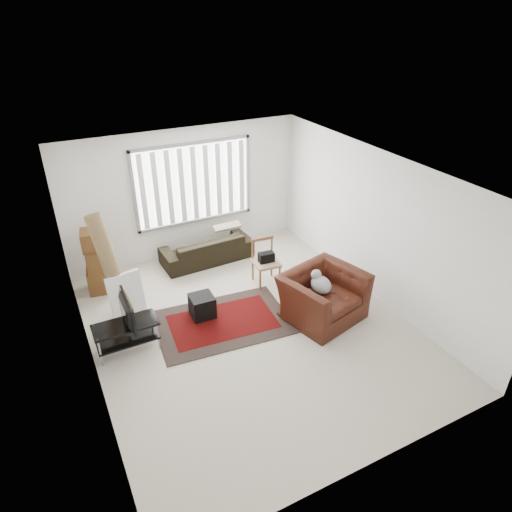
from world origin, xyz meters
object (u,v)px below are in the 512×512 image
Objects in this scene: moving_boxes at (99,263)px; side_chair at (266,260)px; tv_stand at (126,331)px; sofa at (207,245)px; armchair at (323,293)px.

moving_boxes is 3.11m from side_chair.
sofa reaches higher than tv_stand.
moving_boxes is 0.66× the size of sofa.
armchair reaches higher than side_chair.
armchair reaches higher than tv_stand.
sofa is (2.16, 2.08, 0.01)m from tv_stand.
armchair is at bearing -38.80° from moving_boxes.
sofa is 1.24× the size of armchair.
sofa is at bearing 124.27° from side_chair.
sofa is 1.50m from side_chair.
armchair is (3.21, -0.66, 0.13)m from tv_stand.
armchair is at bearing 108.65° from sofa.
tv_stand is at bearing -89.37° from moving_boxes.
armchair is at bearing -11.69° from tv_stand.
moving_boxes reaches higher than armchair.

